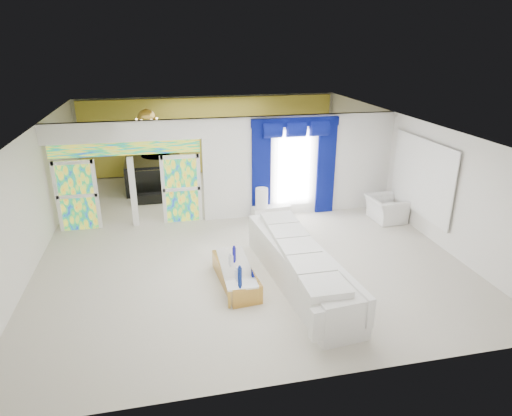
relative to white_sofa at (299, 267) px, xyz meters
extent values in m
plane|color=#B7AF9E|center=(-0.84, 3.16, -0.42)|extent=(12.00, 12.00, 0.00)
cube|color=white|center=(1.31, 4.16, 1.08)|extent=(5.70, 0.18, 3.00)
cube|color=white|center=(-3.69, 4.16, 2.31)|extent=(4.30, 0.18, 0.55)
cube|color=#994C3F|center=(-5.11, 4.16, 0.58)|extent=(0.95, 0.04, 2.00)
cube|color=#994C3F|center=(-2.26, 4.16, 0.58)|extent=(0.95, 0.04, 2.00)
cube|color=#994C3F|center=(-3.69, 4.16, 1.83)|extent=(4.00, 0.05, 0.35)
cube|color=white|center=(1.06, 4.06, 1.03)|extent=(1.00, 0.02, 2.30)
cube|color=#030849|center=(0.06, 4.03, 0.98)|extent=(0.55, 0.10, 2.80)
cube|color=#030849|center=(2.06, 4.03, 0.98)|extent=(0.55, 0.10, 2.80)
cube|color=#030849|center=(1.06, 4.03, 2.40)|extent=(2.60, 0.12, 0.25)
cube|color=white|center=(4.10, 2.16, 1.13)|extent=(0.04, 2.70, 1.90)
cube|color=gold|center=(-0.84, 9.06, 1.08)|extent=(9.70, 0.12, 2.90)
cube|color=silver|center=(0.00, 0.00, 0.00)|extent=(1.38, 4.45, 0.83)
cube|color=#BC8B3A|center=(-1.35, 0.30, -0.21)|extent=(0.82, 1.94, 0.42)
cube|color=white|center=(0.33, 3.81, -0.22)|extent=(1.19, 0.50, 0.39)
cylinder|color=white|center=(0.03, 3.81, 0.26)|extent=(0.36, 0.36, 0.58)
imported|color=silver|center=(3.60, 2.99, -0.07)|extent=(0.99, 1.12, 0.70)
cube|color=black|center=(-3.26, 7.55, 0.11)|extent=(1.64, 2.12, 1.05)
cube|color=black|center=(-3.26, 5.95, -0.26)|extent=(0.93, 0.38, 0.31)
cube|color=tan|center=(-5.55, 5.40, 0.02)|extent=(0.63, 0.58, 0.87)
sphere|color=gold|center=(-3.14, 6.56, 2.23)|extent=(0.60, 0.60, 0.60)
cylinder|color=navy|center=(-1.29, 0.86, 0.09)|extent=(0.08, 0.08, 0.18)
cylinder|color=white|center=(-1.38, -0.06, 0.07)|extent=(0.10, 0.10, 0.13)
cylinder|color=silver|center=(-1.40, 0.60, 0.06)|extent=(0.11, 0.11, 0.12)
cylinder|color=navy|center=(-1.34, -0.19, 0.12)|extent=(0.09, 0.09, 0.23)
camera|label=1|loc=(-2.69, -8.09, 4.65)|focal=31.00mm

